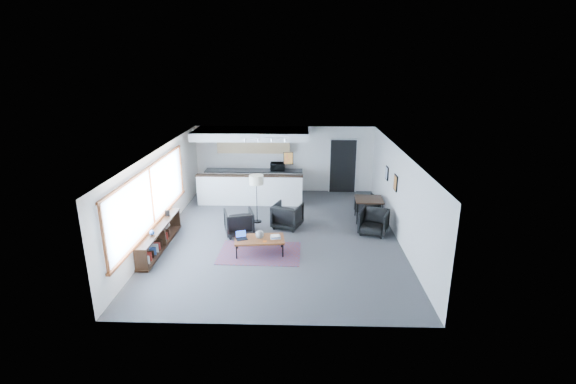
{
  "coord_description": "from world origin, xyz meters",
  "views": [
    {
      "loc": [
        0.61,
        -11.62,
        5.06
      ],
      "look_at": [
        0.25,
        0.4,
        1.23
      ],
      "focal_mm": 26.0,
      "sensor_mm": 36.0,
      "label": 1
    }
  ],
  "objects_px": {
    "book_stack": "(275,237)",
    "dining_chair_far": "(368,206)",
    "coffee_table": "(259,240)",
    "armchair_right": "(287,214)",
    "floor_lamp": "(256,181)",
    "laptop": "(241,236)",
    "ceramic_pot": "(260,234)",
    "dining_table": "(369,201)",
    "dining_chair_near": "(374,223)",
    "armchair_left": "(239,221)",
    "microwave": "(278,166)"
  },
  "relations": [
    {
      "from": "dining_chair_near",
      "to": "armchair_left",
      "type": "bearing_deg",
      "value": -156.3
    },
    {
      "from": "ceramic_pot",
      "to": "dining_chair_far",
      "type": "distance_m",
      "value": 4.65
    },
    {
      "from": "book_stack",
      "to": "dining_table",
      "type": "xyz_separation_m",
      "value": [
        2.91,
        2.53,
        0.21
      ]
    },
    {
      "from": "armchair_left",
      "to": "laptop",
      "type": "bearing_deg",
      "value": 84.86
    },
    {
      "from": "dining_chair_near",
      "to": "dining_chair_far",
      "type": "xyz_separation_m",
      "value": [
        0.08,
        1.72,
        -0.05
      ]
    },
    {
      "from": "laptop",
      "to": "armchair_right",
      "type": "height_order",
      "value": "armchair_right"
    },
    {
      "from": "coffee_table",
      "to": "dining_chair_near",
      "type": "bearing_deg",
      "value": 17.38
    },
    {
      "from": "dining_table",
      "to": "microwave",
      "type": "xyz_separation_m",
      "value": [
        -3.13,
        2.86,
        0.44
      ]
    },
    {
      "from": "floor_lamp",
      "to": "dining_chair_near",
      "type": "bearing_deg",
      "value": -13.23
    },
    {
      "from": "dining_table",
      "to": "dining_chair_near",
      "type": "relative_size",
      "value": 1.32
    },
    {
      "from": "floor_lamp",
      "to": "dining_table",
      "type": "relative_size",
      "value": 1.7
    },
    {
      "from": "laptop",
      "to": "ceramic_pot",
      "type": "bearing_deg",
      "value": -18.97
    },
    {
      "from": "ceramic_pot",
      "to": "armchair_right",
      "type": "height_order",
      "value": "armchair_right"
    },
    {
      "from": "ceramic_pot",
      "to": "floor_lamp",
      "type": "distance_m",
      "value": 2.46
    },
    {
      "from": "armchair_left",
      "to": "dining_chair_far",
      "type": "bearing_deg",
      "value": -171.78
    },
    {
      "from": "dining_table",
      "to": "floor_lamp",
      "type": "bearing_deg",
      "value": -175.92
    },
    {
      "from": "armchair_left",
      "to": "dining_chair_far",
      "type": "xyz_separation_m",
      "value": [
        4.15,
        1.88,
        -0.12
      ]
    },
    {
      "from": "coffee_table",
      "to": "armchair_left",
      "type": "relative_size",
      "value": 1.66
    },
    {
      "from": "dining_chair_near",
      "to": "book_stack",
      "type": "bearing_deg",
      "value": -132.54
    },
    {
      "from": "laptop",
      "to": "dining_chair_far",
      "type": "relative_size",
      "value": 0.61
    },
    {
      "from": "laptop",
      "to": "dining_chair_far",
      "type": "bearing_deg",
      "value": 18.97
    },
    {
      "from": "dining_chair_near",
      "to": "microwave",
      "type": "xyz_separation_m",
      "value": [
        -3.12,
        3.97,
        0.77
      ]
    },
    {
      "from": "book_stack",
      "to": "floor_lamp",
      "type": "relative_size",
      "value": 0.2
    },
    {
      "from": "coffee_table",
      "to": "laptop",
      "type": "xyz_separation_m",
      "value": [
        -0.49,
        -0.01,
        0.09
      ]
    },
    {
      "from": "coffee_table",
      "to": "book_stack",
      "type": "relative_size",
      "value": 4.51
    },
    {
      "from": "coffee_table",
      "to": "laptop",
      "type": "distance_m",
      "value": 0.5
    },
    {
      "from": "book_stack",
      "to": "dining_chair_near",
      "type": "xyz_separation_m",
      "value": [
        2.9,
        1.42,
        -0.12
      ]
    },
    {
      "from": "laptop",
      "to": "microwave",
      "type": "relative_size",
      "value": 0.65
    },
    {
      "from": "armchair_left",
      "to": "dining_table",
      "type": "bearing_deg",
      "value": -178.82
    },
    {
      "from": "armchair_left",
      "to": "floor_lamp",
      "type": "xyz_separation_m",
      "value": [
        0.45,
        1.02,
        0.95
      ]
    },
    {
      "from": "coffee_table",
      "to": "floor_lamp",
      "type": "xyz_separation_m",
      "value": [
        -0.3,
        2.3,
        0.97
      ]
    },
    {
      "from": "ceramic_pot",
      "to": "floor_lamp",
      "type": "bearing_deg",
      "value": 97.62
    },
    {
      "from": "ceramic_pot",
      "to": "dining_chair_near",
      "type": "height_order",
      "value": "dining_chair_near"
    },
    {
      "from": "laptop",
      "to": "dining_table",
      "type": "height_order",
      "value": "dining_table"
    },
    {
      "from": "book_stack",
      "to": "dining_chair_far",
      "type": "bearing_deg",
      "value": 46.51
    },
    {
      "from": "floor_lamp",
      "to": "book_stack",
      "type": "bearing_deg",
      "value": -72.13
    },
    {
      "from": "ceramic_pot",
      "to": "armchair_right",
      "type": "distance_m",
      "value": 2.02
    },
    {
      "from": "book_stack",
      "to": "dining_chair_far",
      "type": "height_order",
      "value": "dining_chair_far"
    },
    {
      "from": "armchair_right",
      "to": "floor_lamp",
      "type": "height_order",
      "value": "floor_lamp"
    },
    {
      "from": "dining_chair_near",
      "to": "dining_chair_far",
      "type": "relative_size",
      "value": 1.18
    },
    {
      "from": "dining_chair_far",
      "to": "book_stack",
      "type": "bearing_deg",
      "value": 25.12
    },
    {
      "from": "coffee_table",
      "to": "armchair_left",
      "type": "height_order",
      "value": "armchair_left"
    },
    {
      "from": "coffee_table",
      "to": "armchair_right",
      "type": "distance_m",
      "value": 2.02
    },
    {
      "from": "book_stack",
      "to": "dining_chair_far",
      "type": "relative_size",
      "value": 0.52
    },
    {
      "from": "microwave",
      "to": "laptop",
      "type": "bearing_deg",
      "value": -96.21
    },
    {
      "from": "coffee_table",
      "to": "microwave",
      "type": "xyz_separation_m",
      "value": [
        0.21,
        5.42,
        0.71
      ]
    },
    {
      "from": "dining_chair_near",
      "to": "laptop",
      "type": "bearing_deg",
      "value": -137.76
    },
    {
      "from": "book_stack",
      "to": "dining_chair_near",
      "type": "distance_m",
      "value": 3.23
    },
    {
      "from": "ceramic_pot",
      "to": "dining_table",
      "type": "distance_m",
      "value": 4.2
    },
    {
      "from": "dining_chair_near",
      "to": "microwave",
      "type": "relative_size",
      "value": 1.27
    }
  ]
}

